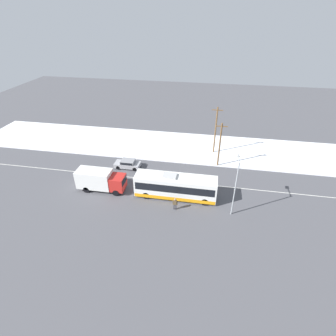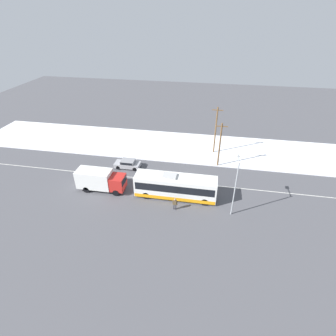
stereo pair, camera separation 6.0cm
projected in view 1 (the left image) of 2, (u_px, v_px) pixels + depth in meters
ground_plane at (181, 182)px, 38.27m from camera, size 120.00×120.00×0.00m
snow_lot at (190, 147)px, 47.77m from camera, size 80.00×11.89×0.12m
lane_marking_center at (181, 182)px, 38.27m from camera, size 60.00×0.12×0.00m
city_bus at (176, 186)px, 34.59m from camera, size 10.76×2.57×3.35m
box_truck at (100, 180)px, 35.95m from camera, size 6.65×2.30×3.00m
sedan_car at (128, 164)px, 41.40m from camera, size 4.02×1.80×1.36m
pedestrian_at_stop at (175, 203)px, 32.62m from camera, size 0.62×0.27×1.71m
streetlamp at (236, 181)px, 30.42m from camera, size 0.36×2.52×7.33m
utility_pole_roadside at (220, 144)px, 40.30m from camera, size 1.80×0.24×7.30m
utility_pole_snowlot at (216, 130)px, 43.90m from camera, size 1.80×0.24×8.24m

